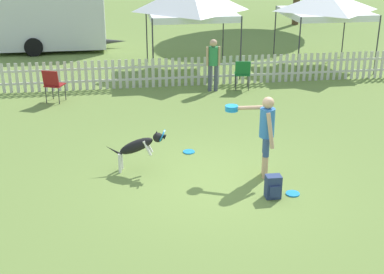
# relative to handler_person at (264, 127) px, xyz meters

# --- Properties ---
(ground_plane) EXTENTS (240.00, 240.00, 0.00)m
(ground_plane) POSITION_rel_handler_person_xyz_m (-0.89, -0.09, -1.00)
(ground_plane) COLOR olive
(handler_person) EXTENTS (0.89, 0.82, 1.59)m
(handler_person) POSITION_rel_handler_person_xyz_m (0.00, 0.00, 0.00)
(handler_person) COLOR tan
(handler_person) RESTS_ON ground_plane
(leaping_dog) EXTENTS (1.20, 0.45, 0.89)m
(leaping_dog) POSITION_rel_handler_person_xyz_m (-2.31, 0.51, -0.44)
(leaping_dog) COLOR black
(leaping_dog) RESTS_ON ground_plane
(frisbee_near_handler) EXTENTS (0.25, 0.25, 0.02)m
(frisbee_near_handler) POSITION_rel_handler_person_xyz_m (0.35, -0.86, -0.99)
(frisbee_near_handler) COLOR #1E8CD8
(frisbee_near_handler) RESTS_ON ground_plane
(frisbee_near_dog) EXTENTS (0.25, 0.25, 0.02)m
(frisbee_near_dog) POSITION_rel_handler_person_xyz_m (-1.23, 1.33, -0.99)
(frisbee_near_dog) COLOR #1E8CD8
(frisbee_near_dog) RESTS_ON ground_plane
(backpack_on_grass) EXTENTS (0.27, 0.24, 0.42)m
(backpack_on_grass) POSITION_rel_handler_person_xyz_m (-0.05, -0.92, -0.79)
(backpack_on_grass) COLOR navy
(backpack_on_grass) RESTS_ON ground_plane
(picket_fence) EXTENTS (17.29, 0.04, 0.87)m
(picket_fence) POSITION_rel_handler_person_xyz_m (-0.89, 6.45, -0.56)
(picket_fence) COLOR beige
(picket_fence) RESTS_ON ground_plane
(folding_chair_blue_left) EXTENTS (0.51, 0.53, 0.88)m
(folding_chair_blue_left) POSITION_rel_handler_person_xyz_m (1.00, 5.80, -0.47)
(folding_chair_blue_left) COLOR #333338
(folding_chair_blue_left) RESTS_ON ground_plane
(folding_chair_center) EXTENTS (0.60, 0.61, 0.92)m
(folding_chair_center) POSITION_rel_handler_person_xyz_m (-4.38, 5.33, -0.44)
(folding_chair_center) COLOR #333338
(folding_chair_center) RESTS_ON ground_plane
(canopy_tent_main) EXTENTS (2.77, 2.77, 2.84)m
(canopy_tent_main) POSITION_rel_handler_person_xyz_m (-0.16, 8.30, 1.31)
(canopy_tent_main) COLOR #333338
(canopy_tent_main) RESTS_ON ground_plane
(canopy_tent_secondary) EXTENTS (2.66, 2.66, 2.53)m
(canopy_tent_secondary) POSITION_rel_handler_person_xyz_m (4.39, 8.24, 1.12)
(canopy_tent_secondary) COLOR #333338
(canopy_tent_secondary) RESTS_ON ground_plane
(spectator_standing) EXTENTS (0.42, 0.27, 1.52)m
(spectator_standing) POSITION_rel_handler_person_xyz_m (0.12, 5.79, -0.09)
(spectator_standing) COLOR #474C5B
(spectator_standing) RESTS_ON ground_plane
(equipment_trailer) EXTENTS (5.06, 2.35, 2.39)m
(equipment_trailer) POSITION_rel_handler_person_xyz_m (-5.11, 12.35, 0.26)
(equipment_trailer) COLOR silver
(equipment_trailer) RESTS_ON ground_plane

